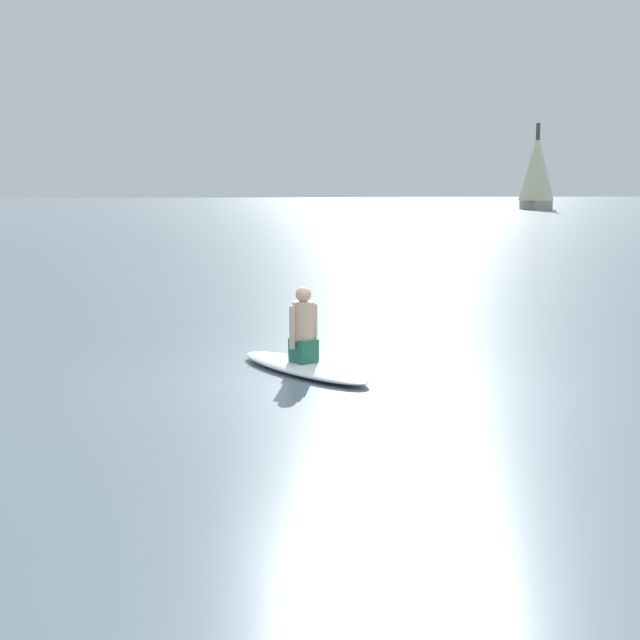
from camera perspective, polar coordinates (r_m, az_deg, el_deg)
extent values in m
plane|color=slate|center=(11.47, 1.30, -3.85)|extent=(400.00, 400.00, 0.00)
ellipsoid|color=white|center=(11.99, -1.04, -2.97)|extent=(2.71, 1.70, 0.14)
cube|color=#26664C|center=(11.95, -1.04, -1.92)|extent=(0.41, 0.38, 0.31)
cylinder|color=#D6AD8E|center=(11.89, -1.05, -0.06)|extent=(0.38, 0.38, 0.51)
sphere|color=#D6AD8E|center=(11.84, -1.05, 1.61)|extent=(0.21, 0.21, 0.21)
cylinder|color=#D6AD8E|center=(12.00, -0.36, -0.31)|extent=(0.11, 0.11, 0.57)
cylinder|color=#D6AD8E|center=(11.80, -1.74, -0.46)|extent=(0.11, 0.11, 0.57)
cube|color=#B2A893|center=(102.26, 13.39, 7.05)|extent=(5.52, 2.02, 0.98)
cylinder|color=#4C4238|center=(102.28, 13.48, 9.63)|extent=(0.43, 0.43, 8.26)
cone|color=beige|center=(102.26, 13.47, 9.35)|extent=(4.06, 4.06, 7.27)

